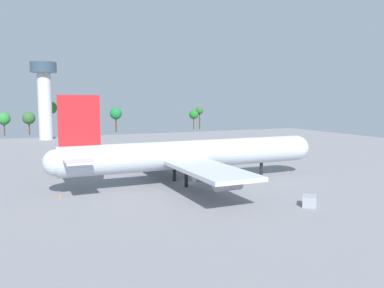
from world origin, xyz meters
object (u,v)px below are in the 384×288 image
Objects in this scene: safety_cone_nose at (288,170)px; cargo_container_fore at (309,201)px; catering_truck at (63,171)px; control_tower at (44,93)px; safety_cone_tail at (60,196)px; cargo_airplane at (191,155)px.

cargo_container_fore is at bearing -121.20° from safety_cone_nose.
cargo_container_fore is (33.37, -42.47, -0.23)m from catering_truck.
safety_cone_nose is 0.02× the size of control_tower.
catering_truck is at bearing 82.82° from safety_cone_tail.
catering_truck is at bearing 141.40° from cargo_airplane.
control_tower reaches higher than cargo_container_fore.
safety_cone_nose is at bearing 5.58° from cargo_airplane.
cargo_container_fore is 133.44m from control_tower.
control_tower is at bearing 88.38° from catering_truck.
cargo_airplane is at bearing -78.79° from control_tower.
cargo_airplane is 84.77× the size of safety_cone_tail.
control_tower reaches higher than catering_truck.
control_tower is at bearing 87.30° from safety_cone_tail.
safety_cone_tail is 108.47m from control_tower.
catering_truck is 7.78× the size of safety_cone_nose.
control_tower reaches higher than safety_cone_nose.
control_tower is at bearing 103.54° from cargo_container_fore.
cargo_container_fore is at bearing -76.46° from control_tower.
cargo_container_fore is at bearing -31.25° from safety_cone_tail.
safety_cone_tail is at bearing -97.18° from catering_truck.
catering_truck is (-23.13, 18.47, -4.73)m from cargo_airplane.
cargo_container_fore is 5.48× the size of safety_cone_nose.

